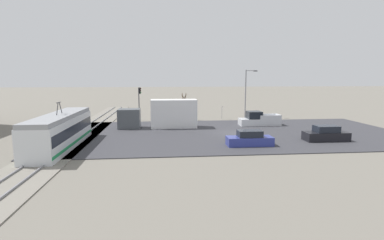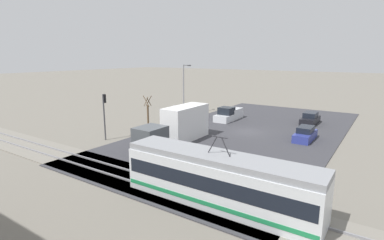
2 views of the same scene
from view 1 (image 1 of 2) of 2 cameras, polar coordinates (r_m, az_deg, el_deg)
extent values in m
plane|color=slate|center=(36.34, 7.68, -2.54)|extent=(320.00, 320.00, 0.00)
cube|color=#38383D|center=(36.33, 7.68, -2.48)|extent=(20.26, 40.97, 0.08)
cube|color=gray|center=(36.70, -20.84, -2.85)|extent=(63.91, 4.40, 0.08)
cube|color=gray|center=(36.49, -19.76, -2.68)|extent=(62.63, 0.10, 0.14)
cube|color=gray|center=(36.88, -21.93, -2.68)|extent=(62.63, 0.10, 0.14)
cube|color=silver|center=(31.03, -23.75, -2.27)|extent=(12.60, 2.68, 2.80)
cube|color=black|center=(30.98, -23.78, -1.66)|extent=(12.22, 2.71, 0.93)
cube|color=#1E844C|center=(31.19, -23.65, -3.84)|extent=(12.47, 2.72, 0.27)
cube|color=gray|center=(30.80, -23.92, 0.66)|extent=(12.60, 2.47, 0.40)
cylinder|color=#2D2D33|center=(30.29, -24.27, 1.96)|extent=(0.66, 0.07, 1.15)
cylinder|color=#2D2D33|center=(31.14, -23.74, 2.14)|extent=(0.66, 0.07, 1.15)
cube|color=#2D2D33|center=(30.67, -24.06, 3.07)|extent=(1.10, 0.08, 0.06)
cube|color=#4C5156|center=(39.86, -11.85, 0.27)|extent=(2.35, 2.82, 2.52)
cube|color=white|center=(39.56, -3.48, 1.24)|extent=(2.35, 5.99, 3.70)
cube|color=#196B38|center=(40.70, -3.54, 1.96)|extent=(0.02, 3.00, 0.92)
cube|color=silver|center=(42.52, 12.72, -0.34)|extent=(2.09, 5.59, 0.93)
cube|color=black|center=(42.15, 11.75, 0.95)|extent=(1.92, 1.90, 1.01)
cube|color=silver|center=(43.69, 13.82, 0.83)|extent=(0.13, 2.80, 0.54)
cube|color=silver|center=(41.90, 14.69, 0.49)|extent=(0.13, 2.80, 0.54)
cube|color=silver|center=(43.33, 16.13, 0.68)|extent=(1.92, 0.22, 0.54)
cube|color=red|center=(44.17, 15.82, 0.24)|extent=(0.14, 0.04, 0.18)
cube|color=navy|center=(29.96, 10.90, -3.95)|extent=(1.70, 4.47, 0.86)
cube|color=black|center=(29.81, 10.94, -2.55)|extent=(1.46, 2.32, 0.63)
cube|color=black|center=(34.63, 24.13, -2.84)|extent=(1.82, 4.55, 0.92)
cube|color=black|center=(34.50, 24.21, -1.54)|extent=(1.57, 2.37, 0.67)
cylinder|color=#47474C|center=(46.87, -10.06, 2.99)|extent=(0.16, 0.16, 5.10)
cube|color=black|center=(46.71, -9.90, 5.53)|extent=(0.28, 0.22, 0.95)
sphere|color=#390606|center=(46.69, -9.76, 5.93)|extent=(0.18, 0.18, 0.18)
sphere|color=#3C2C06|center=(46.70, -9.75, 5.53)|extent=(0.18, 0.18, 0.18)
sphere|color=green|center=(46.72, -9.74, 5.14)|extent=(0.18, 0.18, 0.18)
cylinder|color=brown|center=(46.87, -1.51, 1.81)|extent=(0.24, 0.24, 2.96)
cylinder|color=brown|center=(46.94, -1.54, 4.20)|extent=(0.09, 0.84, 1.14)
cylinder|color=brown|center=(46.66, -1.83, 4.30)|extent=(1.01, 0.09, 1.39)
cylinder|color=brown|center=(46.44, -1.50, 4.16)|extent=(0.09, 0.84, 1.14)
cylinder|color=brown|center=(46.70, -1.22, 4.31)|extent=(1.01, 0.09, 1.39)
cylinder|color=gray|center=(49.98, 10.14, 4.89)|extent=(0.20, 0.20, 7.84)
cylinder|color=gray|center=(50.13, 11.15, 9.22)|extent=(0.12, 1.60, 0.12)
cube|color=#515156|center=(50.35, 11.97, 9.13)|extent=(0.36, 0.60, 0.18)
cylinder|color=gray|center=(48.12, 5.72, 1.43)|extent=(0.06, 0.06, 2.12)
cube|color=white|center=(48.04, 5.77, 2.43)|extent=(0.32, 0.02, 0.44)
cube|color=red|center=(48.04, 5.78, 2.43)|extent=(0.31, 0.01, 0.10)
camera|label=2|loc=(32.57, -56.64, 8.70)|focal=28.00mm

